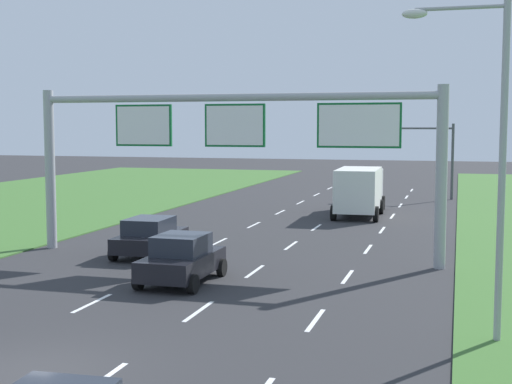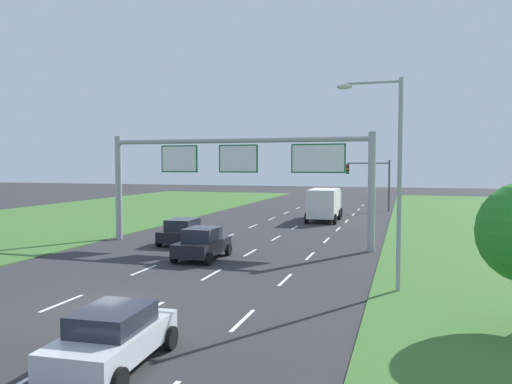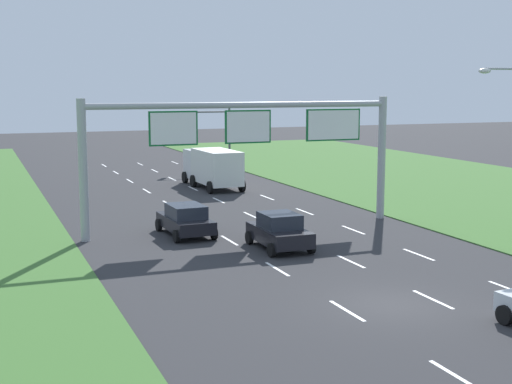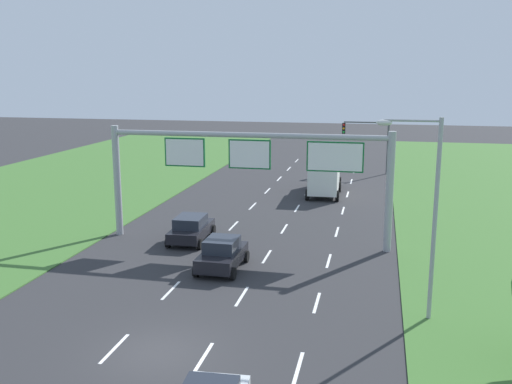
% 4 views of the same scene
% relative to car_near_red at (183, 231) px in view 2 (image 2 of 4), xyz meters
% --- Properties ---
extents(ground_plane, '(200.00, 200.00, 0.00)m').
position_rel_car_near_red_xyz_m(ground_plane, '(3.41, -14.00, -0.81)').
color(ground_plane, '#2D2D30').
extents(lane_dashes_inner_left, '(0.14, 68.40, 0.01)m').
position_rel_car_near_red_xyz_m(lane_dashes_inner_left, '(1.66, 1.00, -0.81)').
color(lane_dashes_inner_left, white).
rests_on(lane_dashes_inner_left, ground_plane).
extents(lane_dashes_inner_right, '(0.14, 68.40, 0.01)m').
position_rel_car_near_red_xyz_m(lane_dashes_inner_right, '(5.16, 1.00, -0.81)').
color(lane_dashes_inner_right, white).
rests_on(lane_dashes_inner_right, ground_plane).
extents(lane_dashes_slip, '(0.14, 68.40, 0.01)m').
position_rel_car_near_red_xyz_m(lane_dashes_slip, '(8.66, 1.00, -0.81)').
color(lane_dashes_slip, white).
rests_on(lane_dashes_slip, ground_plane).
extents(car_near_red, '(2.29, 4.30, 1.60)m').
position_rel_car_near_red_xyz_m(car_near_red, '(0.00, 0.00, 0.00)').
color(car_near_red, black).
rests_on(car_near_red, ground_plane).
extents(car_lead_silver, '(2.20, 3.96, 1.70)m').
position_rel_car_near_red_xyz_m(car_lead_silver, '(3.25, -4.56, 0.03)').
color(car_lead_silver, black).
rests_on(car_lead_silver, ground_plane).
extents(car_mid_lane, '(2.29, 4.06, 1.50)m').
position_rel_car_near_red_xyz_m(car_mid_lane, '(6.69, -18.49, -0.04)').
color(car_mid_lane, silver).
rests_on(car_mid_lane, ground_plane).
extents(box_truck, '(2.84, 7.36, 2.90)m').
position_rel_car_near_red_xyz_m(box_truck, '(6.69, 15.96, 0.79)').
color(box_truck, silver).
rests_on(box_truck, ground_plane).
extents(sign_gantry, '(17.24, 0.44, 7.00)m').
position_rel_car_near_red_xyz_m(sign_gantry, '(3.69, 0.46, 4.12)').
color(sign_gantry, '#9EA0A5').
rests_on(sign_gantry, ground_plane).
extents(traffic_light_mast, '(4.76, 0.49, 5.60)m').
position_rel_car_near_red_xyz_m(traffic_light_mast, '(10.05, 26.99, 3.05)').
color(traffic_light_mast, '#47494F').
rests_on(traffic_light_mast, ground_plane).
extents(street_lamp, '(2.61, 0.32, 8.50)m').
position_rel_car_near_red_xyz_m(street_lamp, '(13.09, -8.75, 4.26)').
color(street_lamp, '#9EA0A5').
rests_on(street_lamp, ground_plane).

